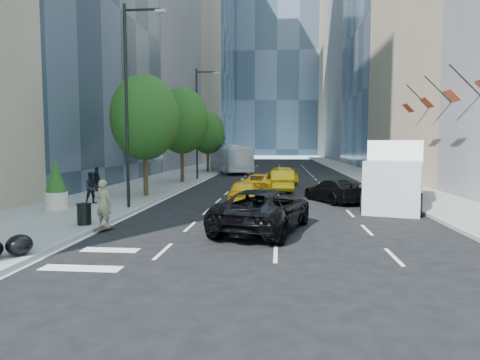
# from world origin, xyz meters

# --- Properties ---
(ground) EXTENTS (160.00, 160.00, 0.00)m
(ground) POSITION_xyz_m (0.00, 0.00, 0.00)
(ground) COLOR black
(ground) RESTS_ON ground
(sidewalk_left) EXTENTS (6.00, 120.00, 0.15)m
(sidewalk_left) POSITION_xyz_m (-9.00, 30.00, 0.07)
(sidewalk_left) COLOR slate
(sidewalk_left) RESTS_ON ground
(sidewalk_right) EXTENTS (4.00, 120.00, 0.15)m
(sidewalk_right) POSITION_xyz_m (10.00, 30.00, 0.07)
(sidewalk_right) COLOR slate
(sidewalk_right) RESTS_ON ground
(tower_left_mid) EXTENTS (20.00, 24.00, 45.00)m
(tower_left_mid) POSITION_xyz_m (-22.00, 42.00, 22.50)
(tower_left_mid) COLOR slate
(tower_left_mid) RESTS_ON ground
(tower_left_end) EXTENTS (20.00, 28.00, 60.00)m
(tower_left_end) POSITION_xyz_m (-22.00, 92.00, 30.00)
(tower_left_end) COLOR #2C3845
(tower_left_end) RESTS_ON ground
(tower_right_far) EXTENTS (20.00, 24.00, 50.00)m
(tower_right_far) POSITION_xyz_m (22.00, 98.00, 25.00)
(tower_right_far) COLOR gray
(tower_right_far) RESTS_ON ground
(tower_distant) EXTENTS (40.00, 20.00, 90.00)m
(tower_distant) POSITION_xyz_m (0.00, 120.00, 45.00)
(tower_distant) COLOR #2C3845
(tower_distant) RESTS_ON ground
(lamp_near) EXTENTS (2.13, 0.22, 10.00)m
(lamp_near) POSITION_xyz_m (-6.32, 4.00, 5.81)
(lamp_near) COLOR black
(lamp_near) RESTS_ON sidewalk_left
(lamp_far) EXTENTS (2.13, 0.22, 10.00)m
(lamp_far) POSITION_xyz_m (-6.32, 22.00, 5.81)
(lamp_far) COLOR black
(lamp_far) RESTS_ON sidewalk_left
(tree_near) EXTENTS (4.20, 4.20, 7.46)m
(tree_near) POSITION_xyz_m (-7.20, 9.00, 4.97)
(tree_near) COLOR black
(tree_near) RESTS_ON sidewalk_left
(tree_mid) EXTENTS (4.50, 4.50, 7.99)m
(tree_mid) POSITION_xyz_m (-7.20, 19.00, 5.32)
(tree_mid) COLOR black
(tree_mid) RESTS_ON sidewalk_left
(tree_far) EXTENTS (3.90, 3.90, 6.92)m
(tree_far) POSITION_xyz_m (-7.20, 32.00, 4.62)
(tree_far) COLOR black
(tree_far) RESTS_ON sidewalk_left
(traffic_signal) EXTENTS (2.48, 0.53, 5.20)m
(traffic_signal) POSITION_xyz_m (-6.40, 40.00, 4.23)
(traffic_signal) COLOR black
(traffic_signal) RESTS_ON sidewalk_left
(facade_flags) EXTENTS (1.85, 13.30, 2.05)m
(facade_flags) POSITION_xyz_m (10.64, 10.00, 6.18)
(facade_flags) COLOR black
(facade_flags) RESTS_ON ground
(skateboarder) EXTENTS (0.77, 0.61, 1.86)m
(skateboarder) POSITION_xyz_m (-5.60, -1.15, 0.93)
(skateboarder) COLOR #7F6F4F
(skateboarder) RESTS_ON ground
(black_sedan_lincoln) EXTENTS (4.10, 6.36, 1.63)m
(black_sedan_lincoln) POSITION_xyz_m (0.50, -0.54, 0.82)
(black_sedan_lincoln) COLOR black
(black_sedan_lincoln) RESTS_ON ground
(black_sedan_mercedes) EXTENTS (3.57, 4.98, 1.34)m
(black_sedan_mercedes) POSITION_xyz_m (4.20, 8.00, 0.67)
(black_sedan_mercedes) COLOR black
(black_sedan_mercedes) RESTS_ON ground
(taxi_a) EXTENTS (1.66, 4.09, 1.39)m
(taxi_a) POSITION_xyz_m (-0.82, 6.50, 0.70)
(taxi_a) COLOR #FFB30D
(taxi_a) RESTS_ON ground
(taxi_b) EXTENTS (1.57, 4.50, 1.48)m
(taxi_b) POSITION_xyz_m (1.29, 13.52, 0.74)
(taxi_b) COLOR #E1A60B
(taxi_b) RESTS_ON ground
(taxi_c) EXTENTS (2.65, 4.81, 1.28)m
(taxi_c) POSITION_xyz_m (-0.26, 13.00, 0.64)
(taxi_c) COLOR #FFB60D
(taxi_c) RESTS_ON ground
(taxi_d) EXTENTS (3.28, 5.22, 1.41)m
(taxi_d) POSITION_xyz_m (1.20, 19.69, 0.70)
(taxi_d) COLOR yellow
(taxi_d) RESTS_ON ground
(city_bus) EXTENTS (6.44, 11.97, 3.27)m
(city_bus) POSITION_xyz_m (-4.80, 33.29, 1.63)
(city_bus) COLOR silver
(city_bus) RESTS_ON ground
(box_truck) EXTENTS (4.74, 7.83, 3.53)m
(box_truck) POSITION_xyz_m (7.30, 6.76, 1.80)
(box_truck) COLOR white
(box_truck) RESTS_ON ground
(pedestrian_a) EXTENTS (1.06, 1.01, 1.71)m
(pedestrian_a) POSITION_xyz_m (-8.87, 5.05, 1.01)
(pedestrian_a) COLOR black
(pedestrian_a) RESTS_ON sidewalk_left
(pedestrian_b) EXTENTS (0.98, 0.96, 1.65)m
(pedestrian_b) POSITION_xyz_m (-11.20, 10.91, 0.97)
(pedestrian_b) COLOR black
(pedestrian_b) RESTS_ON sidewalk_left
(trash_can) EXTENTS (0.54, 0.54, 0.81)m
(trash_can) POSITION_xyz_m (-6.60, -0.72, 0.55)
(trash_can) COLOR black
(trash_can) RESTS_ON sidewalk_left
(planter_shrub) EXTENTS (1.06, 1.06, 2.55)m
(planter_shrub) POSITION_xyz_m (-9.77, 3.00, 1.36)
(planter_shrub) COLOR beige
(planter_shrub) RESTS_ON sidewalk_left
(garbage_bags) EXTENTS (1.22, 1.18, 0.60)m
(garbage_bags) POSITION_xyz_m (-6.55, -5.57, 0.44)
(garbage_bags) COLOR black
(garbage_bags) RESTS_ON sidewalk_left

